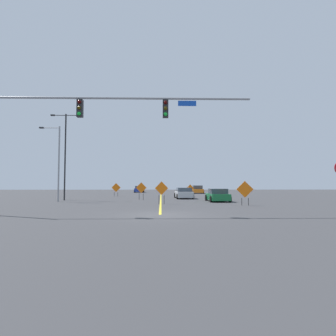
{
  "coord_description": "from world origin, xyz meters",
  "views": [
    {
      "loc": [
        0.07,
        -16.83,
        1.83
      ],
      "look_at": [
        0.91,
        18.95,
        3.82
      ],
      "focal_mm": 30.22,
      "sensor_mm": 36.0,
      "label": 1
    }
  ],
  "objects_px": {
    "street_lamp_far_right": "(57,160)",
    "construction_sign_left_lane": "(116,188)",
    "traffic_signal_assembly": "(81,119)",
    "construction_sign_median_near": "(245,190)",
    "car_blue_approaching": "(139,189)",
    "car_green_distant": "(218,195)",
    "construction_sign_median_far": "(141,189)",
    "construction_sign_right_lane": "(162,190)",
    "construction_sign_left_shoulder": "(190,189)",
    "car_orange_mid": "(197,190)",
    "street_lamp_mid_left": "(65,150)",
    "car_silver_near": "(184,193)"
  },
  "relations": [
    {
      "from": "construction_sign_left_shoulder",
      "to": "car_green_distant",
      "type": "xyz_separation_m",
      "value": [
        1.59,
        -12.15,
        -0.46
      ]
    },
    {
      "from": "street_lamp_far_right",
      "to": "car_green_distant",
      "type": "bearing_deg",
      "value": 0.23
    },
    {
      "from": "construction_sign_left_shoulder",
      "to": "car_green_distant",
      "type": "relative_size",
      "value": 0.43
    },
    {
      "from": "construction_sign_median_near",
      "to": "construction_sign_median_far",
      "type": "distance_m",
      "value": 12.74
    },
    {
      "from": "construction_sign_median_far",
      "to": "construction_sign_left_lane",
      "type": "distance_m",
      "value": 9.82
    },
    {
      "from": "street_lamp_far_right",
      "to": "construction_sign_left_lane",
      "type": "bearing_deg",
      "value": 71.47
    },
    {
      "from": "street_lamp_mid_left",
      "to": "construction_sign_right_lane",
      "type": "bearing_deg",
      "value": -29.46
    },
    {
      "from": "construction_sign_left_lane",
      "to": "construction_sign_left_shoulder",
      "type": "distance_m",
      "value": 10.79
    },
    {
      "from": "construction_sign_left_lane",
      "to": "traffic_signal_assembly",
      "type": "bearing_deg",
      "value": -85.84
    },
    {
      "from": "traffic_signal_assembly",
      "to": "car_orange_mid",
      "type": "xyz_separation_m",
      "value": [
        11.61,
        36.65,
        -5.01
      ]
    },
    {
      "from": "street_lamp_mid_left",
      "to": "car_silver_near",
      "type": "xyz_separation_m",
      "value": [
        13.51,
        3.65,
        -4.95
      ]
    },
    {
      "from": "traffic_signal_assembly",
      "to": "construction_sign_left_lane",
      "type": "xyz_separation_m",
      "value": [
        -1.77,
        24.38,
        -4.5
      ]
    },
    {
      "from": "construction_sign_left_lane",
      "to": "construction_sign_median_far",
      "type": "bearing_deg",
      "value": -64.19
    },
    {
      "from": "car_orange_mid",
      "to": "construction_sign_median_near",
      "type": "bearing_deg",
      "value": -89.54
    },
    {
      "from": "street_lamp_far_right",
      "to": "car_blue_approaching",
      "type": "bearing_deg",
      "value": 78.92
    },
    {
      "from": "car_orange_mid",
      "to": "street_lamp_far_right",
      "type": "bearing_deg",
      "value": -125.54
    },
    {
      "from": "traffic_signal_assembly",
      "to": "construction_sign_median_near",
      "type": "distance_m",
      "value": 14.39
    },
    {
      "from": "street_lamp_mid_left",
      "to": "car_blue_approaching",
      "type": "xyz_separation_m",
      "value": [
        6.07,
        28.07,
        -4.94
      ]
    },
    {
      "from": "construction_sign_left_shoulder",
      "to": "traffic_signal_assembly",
      "type": "bearing_deg",
      "value": -110.26
    },
    {
      "from": "street_lamp_far_right",
      "to": "construction_sign_median_far",
      "type": "xyz_separation_m",
      "value": [
        8.36,
        3.34,
        -3.04
      ]
    },
    {
      "from": "car_orange_mid",
      "to": "construction_sign_right_lane",
      "type": "bearing_deg",
      "value": -103.65
    },
    {
      "from": "traffic_signal_assembly",
      "to": "car_silver_near",
      "type": "distance_m",
      "value": 20.53
    },
    {
      "from": "traffic_signal_assembly",
      "to": "car_green_distant",
      "type": "bearing_deg",
      "value": 49.16
    },
    {
      "from": "construction_sign_median_far",
      "to": "car_green_distant",
      "type": "height_order",
      "value": "construction_sign_median_far"
    },
    {
      "from": "street_lamp_far_right",
      "to": "construction_sign_left_lane",
      "type": "relative_size",
      "value": 4.03
    },
    {
      "from": "street_lamp_far_right",
      "to": "construction_sign_median_near",
      "type": "relative_size",
      "value": 3.75
    },
    {
      "from": "construction_sign_median_far",
      "to": "construction_sign_right_lane",
      "type": "height_order",
      "value": "construction_sign_right_lane"
    },
    {
      "from": "car_blue_approaching",
      "to": "car_orange_mid",
      "type": "distance_m",
      "value": 13.02
    },
    {
      "from": "construction_sign_median_near",
      "to": "car_silver_near",
      "type": "distance_m",
      "value": 12.29
    },
    {
      "from": "construction_sign_median_near",
      "to": "car_orange_mid",
      "type": "distance_m",
      "value": 29.77
    },
    {
      "from": "car_green_distant",
      "to": "street_lamp_far_right",
      "type": "bearing_deg",
      "value": -179.77
    },
    {
      "from": "street_lamp_far_right",
      "to": "car_blue_approaching",
      "type": "distance_m",
      "value": 31.41
    },
    {
      "from": "construction_sign_median_near",
      "to": "car_green_distant",
      "type": "xyz_separation_m",
      "value": [
        -1.24,
        5.38,
        -0.66
      ]
    },
    {
      "from": "construction_sign_median_near",
      "to": "construction_sign_right_lane",
      "type": "height_order",
      "value": "construction_sign_median_near"
    },
    {
      "from": "construction_sign_median_far",
      "to": "construction_sign_right_lane",
      "type": "bearing_deg",
      "value": -71.35
    },
    {
      "from": "car_blue_approaching",
      "to": "car_green_distant",
      "type": "distance_m",
      "value": 32.29
    },
    {
      "from": "street_lamp_far_right",
      "to": "construction_sign_left_shoulder",
      "type": "xyz_separation_m",
      "value": [
        14.87,
        12.22,
        -3.22
      ]
    },
    {
      "from": "car_orange_mid",
      "to": "car_silver_near",
      "type": "distance_m",
      "value": 18.69
    },
    {
      "from": "car_blue_approaching",
      "to": "car_green_distant",
      "type": "height_order",
      "value": "car_blue_approaching"
    },
    {
      "from": "car_blue_approaching",
      "to": "street_lamp_far_right",
      "type": "bearing_deg",
      "value": -101.08
    },
    {
      "from": "traffic_signal_assembly",
      "to": "street_lamp_far_right",
      "type": "height_order",
      "value": "street_lamp_far_right"
    },
    {
      "from": "construction_sign_right_lane",
      "to": "construction_sign_median_near",
      "type": "bearing_deg",
      "value": -14.35
    },
    {
      "from": "street_lamp_mid_left",
      "to": "car_silver_near",
      "type": "relative_size",
      "value": 2.09
    },
    {
      "from": "street_lamp_mid_left",
      "to": "construction_sign_left_shoulder",
      "type": "distance_m",
      "value": 18.36
    },
    {
      "from": "car_orange_mid",
      "to": "car_green_distant",
      "type": "relative_size",
      "value": 1.04
    },
    {
      "from": "traffic_signal_assembly",
      "to": "construction_sign_median_near",
      "type": "xyz_separation_m",
      "value": [
        11.85,
        6.88,
        -4.41
      ]
    },
    {
      "from": "street_lamp_mid_left",
      "to": "construction_sign_median_near",
      "type": "height_order",
      "value": "street_lamp_mid_left"
    },
    {
      "from": "street_lamp_mid_left",
      "to": "car_green_distant",
      "type": "xyz_separation_m",
      "value": [
        16.53,
        -2.48,
        -4.97
      ]
    },
    {
      "from": "street_lamp_far_right",
      "to": "car_blue_approaching",
      "type": "height_order",
      "value": "street_lamp_far_right"
    },
    {
      "from": "construction_sign_median_near",
      "to": "car_silver_near",
      "type": "bearing_deg",
      "value": 110.32
    }
  ]
}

